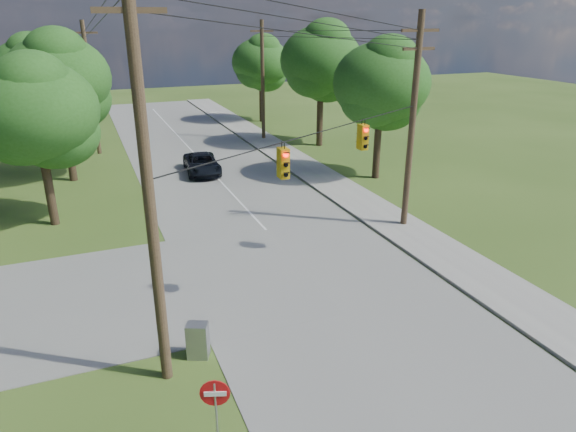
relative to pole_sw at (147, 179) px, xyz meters
name	(u,v)px	position (x,y,z in m)	size (l,w,h in m)	color
ground	(311,349)	(4.60, -0.40, -6.23)	(140.00, 140.00, 0.00)	#36501A
main_road	(306,273)	(6.60, 4.60, -6.21)	(10.00, 100.00, 0.03)	gray
sidewalk_east	(436,247)	(13.30, 4.60, -6.17)	(2.60, 100.00, 0.12)	#A4A299
pole_sw	(147,179)	(0.00, 0.00, 0.00)	(2.00, 0.32, 12.00)	brown
pole_ne	(412,121)	(13.50, 7.60, -0.76)	(2.00, 0.32, 10.50)	brown
pole_north_e	(263,80)	(13.50, 29.60, -1.10)	(2.00, 0.32, 10.00)	brown
pole_north_w	(91,88)	(-0.40, 29.60, -1.10)	(2.00, 0.32, 10.00)	brown
power_lines	(242,40)	(6.10, 11.14, 2.93)	(13.93, 29.62, 4.93)	black
traffic_signals	(327,148)	(7.15, 4.03, -0.73)	(4.91, 3.27, 1.05)	#CB9C0B
tree_w_near	(35,111)	(-3.40, 14.60, -0.30)	(6.00, 6.00, 8.40)	#442F22
tree_w_mid	(58,79)	(-2.40, 22.60, 0.35)	(6.40, 6.40, 9.22)	#442F22
tree_w_far	(33,71)	(-4.40, 32.60, 0.02)	(6.00, 6.00, 8.73)	#442F22
tree_e_near	(381,83)	(16.60, 15.60, 0.02)	(6.20, 6.20, 8.81)	#442F22
tree_e_mid	(321,61)	(17.10, 25.60, 0.68)	(6.60, 6.60, 9.64)	#442F22
tree_e_far	(261,62)	(16.10, 37.60, -0.31)	(5.80, 5.80, 8.32)	#442F22
car_main_north	(202,164)	(5.94, 20.96, -5.53)	(2.21, 4.78, 1.33)	black
control_cabinet	(198,340)	(1.10, 0.60, -5.63)	(0.67, 0.48, 1.21)	gray
do_not_enter_sign	(215,401)	(0.69, -3.43, -4.61)	(0.70, 0.27, 2.20)	gray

